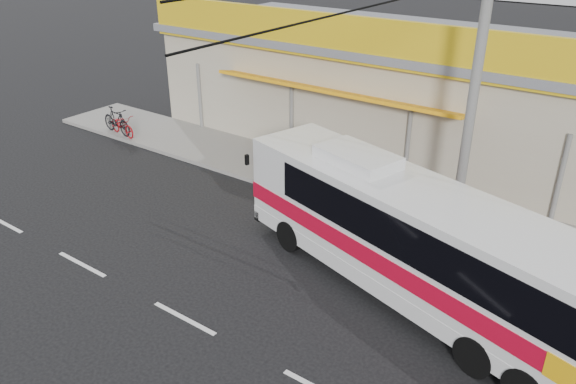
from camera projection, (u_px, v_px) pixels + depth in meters
name	position (u px, v px, depth m)	size (l,w,h in m)	color
ground	(250.00, 271.00, 15.33)	(120.00, 120.00, 0.00)	black
sidewalk	(359.00, 191.00, 19.66)	(30.00, 3.20, 0.15)	gray
lane_markings	(184.00, 318.00, 13.51)	(50.00, 0.12, 0.01)	silver
storefront_building	(429.00, 93.00, 22.72)	(22.60, 9.20, 5.70)	#AB9F8A
coach_bus	(425.00, 241.00, 13.33)	(10.94, 5.16, 3.30)	silver
motorbike_red	(122.00, 125.00, 24.24)	(0.62, 1.77, 0.93)	maroon
motorbike_dark	(116.00, 121.00, 24.37)	(0.55, 1.95, 1.17)	black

